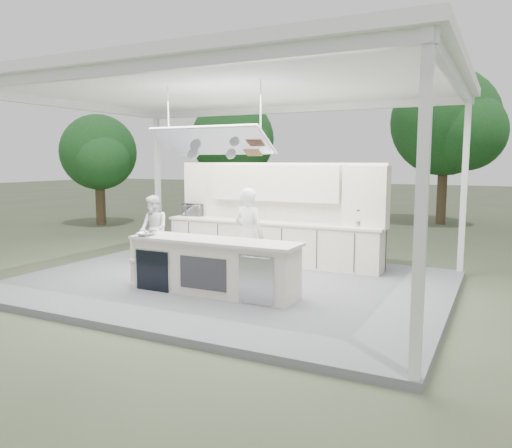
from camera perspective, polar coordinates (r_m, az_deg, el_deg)
The scene contains 12 objects.
ground at distance 9.70m, azimuth -3.02°, elevation -7.17°, with size 90.00×90.00×0.00m, color #494F36.
stage_deck at distance 9.69m, azimuth -3.03°, elevation -6.83°, with size 8.00×6.00×0.12m, color #5D5E62.
tent at distance 9.48m, azimuth -3.20°, elevation 15.10°, with size 8.20×6.20×3.86m.
demo_island at distance 8.72m, azimuth -4.99°, elevation -4.83°, with size 3.10×0.79×0.95m.
back_counter at distance 11.24m, azimuth 1.74°, elevation -2.06°, with size 5.08×0.72×0.95m.
back_wall_unit at distance 11.14m, azimuth 4.30°, elevation 2.90°, with size 5.05×0.48×2.25m.
tree_cluster at distance 18.60m, azimuth 11.70°, elevation 9.79°, with size 19.55×9.40×5.85m.
head_chef at distance 9.37m, azimuth -0.79°, elevation -1.33°, with size 0.66×0.43×1.80m, color white.
sous_chef at distance 11.61m, azimuth -11.62°, elevation -0.50°, with size 0.74×0.57×1.52m, color silver.
toaster_oven at distance 12.38m, azimuth -7.17°, elevation 1.63°, with size 0.52×0.35×0.29m, color #B4B6BB.
bowl_large at distance 9.17m, azimuth -12.64°, elevation -1.16°, with size 0.27×0.27×0.07m, color #ADAFB4.
bowl_small at distance 9.30m, azimuth -11.99°, elevation -1.00°, with size 0.24×0.24×0.07m, color #ADAEB3.
Camera 1 is at (4.65, -8.17, 2.42)m, focal length 35.00 mm.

